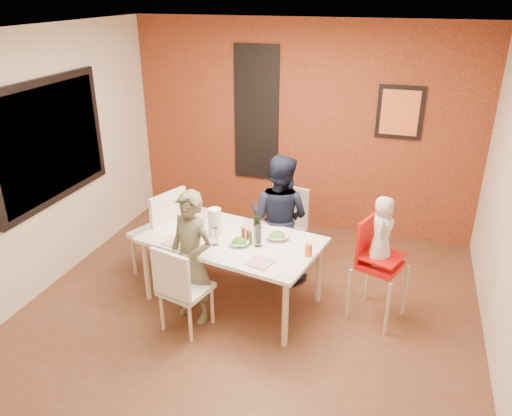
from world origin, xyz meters
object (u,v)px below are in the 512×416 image
(toddler, at_px, (382,231))
(paper_towel_roll, at_px, (215,223))
(dining_table, at_px, (232,244))
(chair_near, at_px, (180,286))
(chair_far, at_px, (286,224))
(child_near, at_px, (192,258))
(high_chair, at_px, (376,260))
(child_far, at_px, (279,218))
(chair_left, at_px, (162,229))
(wine_bottle, at_px, (257,229))

(toddler, distance_m, paper_towel_roll, 1.62)
(dining_table, xyz_separation_m, chair_near, (-0.28, -0.64, -0.16))
(chair_far, height_order, child_near, child_near)
(high_chair, bearing_deg, child_far, 87.98)
(chair_left, bearing_deg, dining_table, 97.24)
(high_chair, bearing_deg, chair_far, 77.57)
(high_chair, height_order, toddler, toddler)
(dining_table, xyz_separation_m, high_chair, (1.41, 0.17, -0.04))
(child_near, distance_m, paper_towel_roll, 0.45)
(dining_table, distance_m, high_chair, 1.42)
(chair_left, bearing_deg, high_chair, 109.74)
(chair_left, relative_size, paper_towel_roll, 3.54)
(dining_table, height_order, child_near, child_near)
(dining_table, distance_m, child_far, 0.70)
(chair_near, relative_size, child_far, 0.63)
(chair_left, bearing_deg, child_near, 66.70)
(child_far, relative_size, toddler, 2.11)
(high_chair, xyz_separation_m, child_far, (-1.09, 0.45, 0.09))
(child_far, distance_m, wine_bottle, 0.62)
(child_near, bearing_deg, high_chair, 34.54)
(dining_table, height_order, paper_towel_roll, paper_towel_roll)
(chair_left, distance_m, wine_bottle, 1.20)
(chair_left, height_order, toddler, toddler)
(dining_table, distance_m, toddler, 1.47)
(toddler, bearing_deg, chair_left, 95.66)
(wine_bottle, bearing_deg, child_far, 84.15)
(chair_far, bearing_deg, chair_near, -101.60)
(chair_left, relative_size, wine_bottle, 3.90)
(chair_far, xyz_separation_m, paper_towel_roll, (-0.51, -0.87, 0.34))
(chair_near, bearing_deg, paper_towel_roll, -85.65)
(chair_far, relative_size, toddler, 1.40)
(wine_bottle, bearing_deg, chair_left, 170.31)
(high_chair, bearing_deg, chair_near, 136.10)
(toddler, relative_size, wine_bottle, 2.51)
(paper_towel_roll, bearing_deg, toddler, 5.49)
(chair_left, height_order, wine_bottle, chair_left)
(high_chair, bearing_deg, toddler, -103.22)
(chair_left, xyz_separation_m, high_chair, (2.30, -0.05, 0.04))
(child_far, xyz_separation_m, paper_towel_roll, (-0.50, -0.63, 0.16))
(toddler, relative_size, paper_towel_roll, 2.29)
(child_far, bearing_deg, chair_far, -82.45)
(dining_table, xyz_separation_m, child_near, (-0.26, -0.40, 0.01))
(chair_far, height_order, wine_bottle, wine_bottle)
(high_chair, bearing_deg, paper_towel_roll, 116.78)
(dining_table, distance_m, wine_bottle, 0.33)
(dining_table, relative_size, high_chair, 1.82)
(toddler, bearing_deg, child_far, 74.35)
(dining_table, height_order, wine_bottle, wine_bottle)
(chair_near, relative_size, child_near, 0.67)
(dining_table, relative_size, paper_towel_roll, 6.37)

